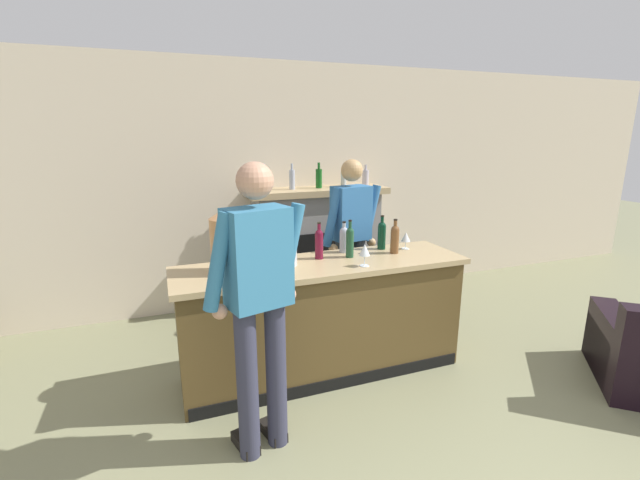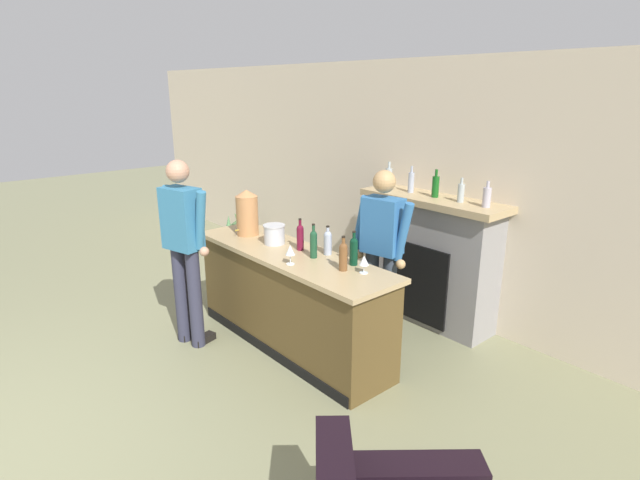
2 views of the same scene
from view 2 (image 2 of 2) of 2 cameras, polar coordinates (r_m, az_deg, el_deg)
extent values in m
cube|color=beige|center=(5.84, 9.79, 6.24)|extent=(12.00, 0.07, 2.75)
cube|color=#523E1F|center=(4.87, -3.38, -7.05)|extent=(2.30, 0.59, 0.92)
cube|color=tan|center=(4.69, -3.48, -1.65)|extent=(2.37, 0.66, 0.04)
cube|color=black|center=(4.90, -6.15, -12.36)|extent=(2.25, 0.01, 0.10)
cube|color=gray|center=(5.48, 12.46, -2.51)|extent=(1.44, 0.44, 1.30)
cube|color=black|center=(5.37, 10.84, -4.82)|extent=(0.79, 0.02, 0.83)
cube|color=tan|center=(5.28, 12.80, 4.46)|extent=(1.60, 0.52, 0.07)
cylinder|color=#A2B0B4|center=(5.63, 7.86, 7.00)|extent=(0.07, 0.07, 0.22)
cylinder|color=#A2B0B4|center=(5.61, 7.92, 8.48)|extent=(0.03, 0.03, 0.07)
cylinder|color=#A0A9BC|center=(5.43, 10.37, 6.47)|extent=(0.06, 0.06, 0.21)
cylinder|color=#A0A9BC|center=(5.41, 10.45, 7.95)|extent=(0.03, 0.03, 0.07)
cylinder|color=#135418|center=(5.24, 13.06, 5.94)|extent=(0.07, 0.07, 0.21)
cylinder|color=#135418|center=(5.22, 13.16, 7.49)|extent=(0.03, 0.03, 0.07)
cylinder|color=#A5B0B1|center=(5.07, 15.81, 5.19)|extent=(0.07, 0.07, 0.18)
cylinder|color=#A5B0B1|center=(5.05, 15.92, 6.52)|extent=(0.03, 0.03, 0.06)
cylinder|color=#B0AAB7|center=(4.93, 18.52, 4.64)|extent=(0.08, 0.08, 0.19)
cylinder|color=#B0AAB7|center=(4.91, 18.66, 6.05)|extent=(0.03, 0.03, 0.06)
cylinder|color=olive|center=(7.93, -9.65, -0.19)|extent=(0.27, 0.27, 0.26)
cylinder|color=#332319|center=(7.89, -9.70, 0.64)|extent=(0.24, 0.24, 0.02)
cone|color=#438337|center=(7.76, -9.26, 2.00)|extent=(0.16, 0.27, 0.37)
cone|color=#517544|center=(7.94, -9.45, 2.06)|extent=(0.33, 0.27, 0.33)
cone|color=#497646|center=(7.86, -10.40, 1.78)|extent=(0.30, 0.26, 0.31)
cylinder|color=#2E2F42|center=(4.98, -14.07, -6.56)|extent=(0.13, 0.13, 0.99)
cube|color=black|center=(5.22, -13.12, -10.97)|extent=(0.16, 0.26, 0.07)
cylinder|color=#2E2F42|center=(5.12, -15.58, -6.01)|extent=(0.13, 0.13, 0.99)
cube|color=black|center=(5.35, -14.61, -10.32)|extent=(0.16, 0.26, 0.07)
cube|color=teal|center=(4.80, -15.54, 2.37)|extent=(0.40, 0.30, 0.58)
cylinder|color=teal|center=(4.64, -13.52, 2.17)|extent=(0.20, 0.08, 0.57)
sphere|color=tan|center=(4.74, -13.09, -1.28)|extent=(0.09, 0.09, 0.09)
cylinder|color=teal|center=(4.98, -17.10, 2.90)|extent=(0.20, 0.08, 0.57)
sphere|color=tan|center=(5.07, -16.63, -0.34)|extent=(0.09, 0.09, 0.09)
sphere|color=tan|center=(4.71, -15.97, 7.56)|extent=(0.21, 0.21, 0.21)
cylinder|color=#333D4A|center=(4.96, 5.86, -6.45)|extent=(0.13, 0.13, 0.96)
cube|color=black|center=(5.10, 5.27, -11.27)|extent=(0.14, 0.25, 0.07)
cylinder|color=#333D4A|center=(4.86, 7.86, -7.01)|extent=(0.13, 0.13, 0.96)
cube|color=black|center=(5.00, 7.23, -11.91)|extent=(0.14, 0.25, 0.07)
cube|color=#2E67A1|center=(4.66, 7.17, 1.64)|extent=(0.39, 0.28, 0.53)
cylinder|color=#2E67A1|center=(4.77, 4.68, 1.86)|extent=(0.20, 0.08, 0.57)
sphere|color=tan|center=(4.84, 4.47, -1.62)|extent=(0.09, 0.09, 0.09)
cylinder|color=#2E67A1|center=(4.54, 9.50, 0.89)|extent=(0.20, 0.08, 0.57)
sphere|color=tan|center=(4.61, 9.19, -2.74)|extent=(0.09, 0.09, 0.09)
sphere|color=tan|center=(4.57, 7.36, 6.64)|extent=(0.21, 0.21, 0.21)
cylinder|color=#BF804E|center=(5.24, -8.32, 2.78)|extent=(0.23, 0.23, 0.41)
cone|color=#BF804E|center=(5.19, -8.43, 5.33)|extent=(0.23, 0.23, 0.07)
cylinder|color=#B29333|center=(5.21, -9.50, 1.10)|extent=(0.02, 0.04, 0.02)
cylinder|color=silver|center=(4.92, -5.24, 0.59)|extent=(0.20, 0.20, 0.18)
cylinder|color=silver|center=(4.90, -5.28, 1.67)|extent=(0.22, 0.22, 0.01)
cylinder|color=brown|center=(4.19, 2.67, -2.14)|extent=(0.07, 0.07, 0.21)
sphere|color=brown|center=(4.16, 2.69, -0.78)|extent=(0.07, 0.07, 0.07)
cylinder|color=brown|center=(4.15, 2.70, -0.25)|extent=(0.03, 0.03, 0.08)
cylinder|color=black|center=(4.13, 2.71, 0.36)|extent=(0.03, 0.03, 0.01)
cylinder|color=#A0AAC0|center=(4.59, 0.88, -0.53)|extent=(0.07, 0.07, 0.19)
sphere|color=#A0AAC0|center=(4.56, 0.89, 0.59)|extent=(0.07, 0.07, 0.07)
cylinder|color=#A0AAC0|center=(4.55, 0.89, 1.03)|extent=(0.03, 0.03, 0.07)
cylinder|color=black|center=(4.54, 0.89, 1.55)|extent=(0.03, 0.03, 0.01)
cylinder|color=#1A442A|center=(4.50, -0.74, -0.69)|extent=(0.07, 0.07, 0.22)
sphere|color=#1A442A|center=(4.46, -0.75, 0.65)|extent=(0.06, 0.06, 0.06)
cylinder|color=#1A442A|center=(4.45, -0.75, 1.18)|extent=(0.03, 0.03, 0.09)
cylinder|color=black|center=(4.44, -0.75, 1.79)|extent=(0.03, 0.03, 0.01)
cylinder|color=maroon|center=(4.71, -2.28, 0.10)|extent=(0.07, 0.07, 0.21)
sphere|color=maroon|center=(4.68, -2.29, 1.34)|extent=(0.06, 0.06, 0.06)
cylinder|color=maroon|center=(4.67, -2.30, 1.83)|extent=(0.03, 0.03, 0.08)
cylinder|color=black|center=(4.66, -2.31, 2.39)|extent=(0.03, 0.03, 0.01)
cylinder|color=#0A321E|center=(4.32, 3.87, -1.53)|extent=(0.07, 0.07, 0.21)
sphere|color=#0A321E|center=(4.29, 3.90, -0.19)|extent=(0.07, 0.07, 0.07)
cylinder|color=#0A321E|center=(4.28, 3.91, 0.34)|extent=(0.03, 0.03, 0.08)
cylinder|color=black|center=(4.26, 3.92, 0.95)|extent=(0.03, 0.03, 0.01)
cylinder|color=silver|center=(5.16, -4.62, 0.37)|extent=(0.06, 0.06, 0.01)
cylinder|color=silver|center=(5.15, -4.63, 0.79)|extent=(0.01, 0.01, 0.07)
cone|color=silver|center=(5.13, -4.65, 1.61)|extent=(0.08, 0.08, 0.08)
cylinder|color=silver|center=(4.17, 5.02, -3.75)|extent=(0.07, 0.07, 0.01)
cylinder|color=silver|center=(4.16, 5.03, -3.29)|extent=(0.01, 0.01, 0.07)
cone|color=silver|center=(4.14, 5.06, -2.33)|extent=(0.08, 0.08, 0.08)
cylinder|color=silver|center=(4.37, -3.39, -2.74)|extent=(0.07, 0.07, 0.01)
cylinder|color=silver|center=(4.35, -3.40, -2.20)|extent=(0.01, 0.01, 0.08)
cone|color=silver|center=(4.33, -3.42, -1.14)|extent=(0.08, 0.08, 0.09)
camera|label=1|loc=(4.76, -45.42, 6.35)|focal=24.00mm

